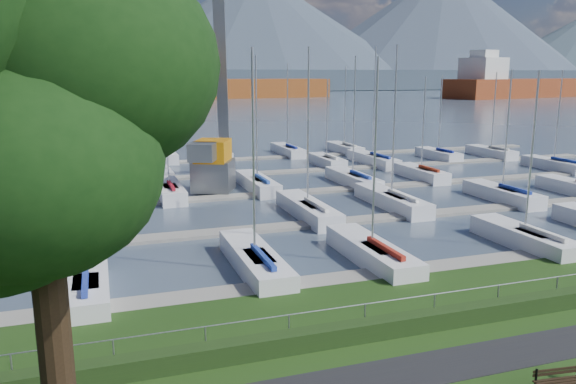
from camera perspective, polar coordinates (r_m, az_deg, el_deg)
name	(u,v)px	position (r m, az deg, el deg)	size (l,w,h in m)	color
path	(432,368)	(20.12, 14.37, -16.93)	(160.00, 2.00, 0.04)	black
water	(120,96)	(277.99, -16.74, 9.35)	(800.00, 540.00, 0.20)	#455365
hedge	(393,326)	(21.94, 10.66, -13.22)	(80.00, 0.70, 0.70)	#1F3513
fence	(389,301)	(21.92, 10.23, -10.80)	(0.04, 0.04, 80.00)	gray
foothill	(114,80)	(347.79, -17.25, 10.79)	(900.00, 80.00, 12.00)	#3F4E5D
mountains	(118,19)	(424.23, -16.88, 16.43)	(1190.00, 360.00, 115.00)	#3D4D59
docks	(233,197)	(45.81, -5.59, -0.52)	(90.00, 41.60, 0.25)	slate
bench_right	(562,381)	(19.87, 26.05, -16.89)	(1.84, 0.63, 0.85)	black
crane	(215,125)	(48.52, -7.47, 6.76)	(6.20, 13.48, 22.35)	#5B5F63
cargo_ship_mid	(205,89)	(236.87, -8.38, 10.32)	(98.55, 26.83, 21.50)	brown
cargo_ship_east	(526,88)	(267.81, 23.00, 9.70)	(94.71, 38.13, 21.50)	maroon
sailboat_fleet	(221,124)	(48.92, -6.78, 6.85)	(74.98, 49.48, 13.73)	navy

